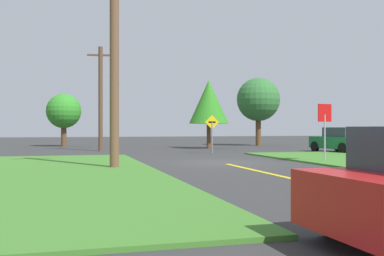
{
  "coord_description": "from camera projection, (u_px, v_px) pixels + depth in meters",
  "views": [
    {
      "loc": [
        -6.81,
        -19.86,
        1.61
      ],
      "look_at": [
        -0.47,
        3.1,
        1.58
      ],
      "focal_mm": 42.73,
      "sensor_mm": 36.0,
      "label": 1
    }
  ],
  "objects": [
    {
      "name": "lane_stripe_center",
      "position": [
        309.0,
        183.0,
        13.24
      ],
      "size": [
        0.2,
        14.0,
        0.01
      ],
      "primitive_type": "cube",
      "color": "yellow",
      "rests_on": "ground"
    },
    {
      "name": "ground_plane",
      "position": [
        220.0,
        163.0,
        20.96
      ],
      "size": [
        120.0,
        120.0,
        0.0
      ],
      "primitive_type": "plane",
      "color": "#333333"
    },
    {
      "name": "utility_pole_mid",
      "position": [
        101.0,
        97.0,
        31.14
      ],
      "size": [
        1.8,
        0.35,
        7.12
      ],
      "color": "brown",
      "rests_on": "ground"
    },
    {
      "name": "pine_tree_center",
      "position": [
        209.0,
        102.0,
        35.13
      ],
      "size": [
        3.04,
        3.04,
        5.26
      ],
      "color": "brown",
      "rests_on": "ground"
    },
    {
      "name": "direction_sign",
      "position": [
        212.0,
        129.0,
        28.51
      ],
      "size": [
        0.9,
        0.11,
        2.4
      ],
      "color": "slate",
      "rests_on": "ground"
    },
    {
      "name": "car_on_crossroad",
      "position": [
        341.0,
        140.0,
        29.35
      ],
      "size": [
        2.39,
        4.26,
        1.62
      ],
      "rotation": [
        0.0,
        0.0,
        1.66
      ],
      "color": "#196B33",
      "rests_on": "ground"
    },
    {
      "name": "oak_tree_right",
      "position": [
        258.0,
        100.0,
        40.47
      ],
      "size": [
        3.83,
        3.83,
        6.01
      ],
      "color": "brown",
      "rests_on": "ground"
    },
    {
      "name": "utility_pole_near",
      "position": [
        114.0,
        60.0,
        17.64
      ],
      "size": [
        1.79,
        0.46,
        8.29
      ],
      "color": "brown",
      "rests_on": "ground"
    },
    {
      "name": "stop_sign",
      "position": [
        325.0,
        121.0,
        21.19
      ],
      "size": [
        0.81,
        0.23,
        2.7
      ],
      "rotation": [
        0.0,
        0.0,
        3.38
      ],
      "color": "#9EA0A8",
      "rests_on": "ground"
    },
    {
      "name": "oak_tree_left",
      "position": [
        64.0,
        111.0,
        38.67
      ],
      "size": [
        2.92,
        2.92,
        4.47
      ],
      "color": "brown",
      "rests_on": "ground"
    }
  ]
}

